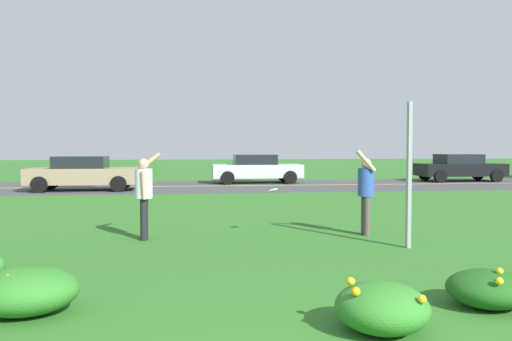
{
  "coord_description": "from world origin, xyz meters",
  "views": [
    {
      "loc": [
        -1.19,
        -2.31,
        1.87
      ],
      "look_at": [
        0.04,
        7.25,
        1.41
      ],
      "focal_mm": 36.23,
      "sensor_mm": 36.0,
      "label": 1
    }
  ],
  "objects_px": {
    "person_thrower_white_shirt": "(144,191)",
    "car_black_rightmost": "(460,167)",
    "sign_post_near_path": "(409,175)",
    "car_silver_center_right": "(256,169)",
    "car_tan_center_left": "(83,173)",
    "person_catcher_blue_shirt": "(366,189)",
    "frisbee_pale_blue": "(272,191)"
  },
  "relations": [
    {
      "from": "car_black_rightmost",
      "to": "person_thrower_white_shirt",
      "type": "bearing_deg",
      "value": -134.52
    },
    {
      "from": "person_catcher_blue_shirt",
      "to": "car_black_rightmost",
      "type": "distance_m",
      "value": 18.84
    },
    {
      "from": "sign_post_near_path",
      "to": "frisbee_pale_blue",
      "type": "distance_m",
      "value": 2.87
    },
    {
      "from": "car_tan_center_left",
      "to": "car_silver_center_right",
      "type": "bearing_deg",
      "value": 23.9
    },
    {
      "from": "person_thrower_white_shirt",
      "to": "sign_post_near_path",
      "type": "bearing_deg",
      "value": -16.79
    },
    {
      "from": "car_tan_center_left",
      "to": "car_silver_center_right",
      "type": "xyz_separation_m",
      "value": [
        7.82,
        3.47,
        0.0
      ]
    },
    {
      "from": "car_black_rightmost",
      "to": "person_catcher_blue_shirt",
      "type": "bearing_deg",
      "value": -124.45
    },
    {
      "from": "car_tan_center_left",
      "to": "person_thrower_white_shirt",
      "type": "bearing_deg",
      "value": -73.47
    },
    {
      "from": "person_catcher_blue_shirt",
      "to": "car_black_rightmost",
      "type": "relative_size",
      "value": 0.4
    },
    {
      "from": "sign_post_near_path",
      "to": "car_silver_center_right",
      "type": "relative_size",
      "value": 0.6
    },
    {
      "from": "person_catcher_blue_shirt",
      "to": "frisbee_pale_blue",
      "type": "relative_size",
      "value": 6.82
    },
    {
      "from": "sign_post_near_path",
      "to": "car_black_rightmost",
      "type": "bearing_deg",
      "value": 58.62
    },
    {
      "from": "frisbee_pale_blue",
      "to": "car_silver_center_right",
      "type": "relative_size",
      "value": 0.06
    },
    {
      "from": "car_black_rightmost",
      "to": "car_tan_center_left",
      "type": "bearing_deg",
      "value": -169.55
    },
    {
      "from": "person_thrower_white_shirt",
      "to": "person_catcher_blue_shirt",
      "type": "relative_size",
      "value": 0.97
    },
    {
      "from": "sign_post_near_path",
      "to": "person_thrower_white_shirt",
      "type": "relative_size",
      "value": 1.53
    },
    {
      "from": "car_tan_center_left",
      "to": "frisbee_pale_blue",
      "type": "bearing_deg",
      "value": -62.22
    },
    {
      "from": "person_catcher_blue_shirt",
      "to": "car_silver_center_right",
      "type": "height_order",
      "value": "person_catcher_blue_shirt"
    },
    {
      "from": "car_silver_center_right",
      "to": "person_catcher_blue_shirt",
      "type": "bearing_deg",
      "value": -88.86
    },
    {
      "from": "person_thrower_white_shirt",
      "to": "car_black_rightmost",
      "type": "distance_m",
      "value": 21.71
    },
    {
      "from": "car_tan_center_left",
      "to": "car_silver_center_right",
      "type": "height_order",
      "value": "same"
    },
    {
      "from": "car_silver_center_right",
      "to": "car_black_rightmost",
      "type": "height_order",
      "value": "same"
    },
    {
      "from": "person_catcher_blue_shirt",
      "to": "car_tan_center_left",
      "type": "bearing_deg",
      "value": 123.98
    },
    {
      "from": "car_tan_center_left",
      "to": "car_black_rightmost",
      "type": "xyz_separation_m",
      "value": [
        18.79,
        3.47,
        0.0
      ]
    },
    {
      "from": "car_silver_center_right",
      "to": "car_black_rightmost",
      "type": "relative_size",
      "value": 1.0
    },
    {
      "from": "sign_post_near_path",
      "to": "frisbee_pale_blue",
      "type": "bearing_deg",
      "value": 142.58
    },
    {
      "from": "sign_post_near_path",
      "to": "person_catcher_blue_shirt",
      "type": "xyz_separation_m",
      "value": [
        -0.32,
        1.42,
        -0.37
      ]
    },
    {
      "from": "person_thrower_white_shirt",
      "to": "car_tan_center_left",
      "type": "bearing_deg",
      "value": 106.53
    },
    {
      "from": "person_thrower_white_shirt",
      "to": "car_black_rightmost",
      "type": "xyz_separation_m",
      "value": [
        15.22,
        15.48,
        -0.24
      ]
    },
    {
      "from": "person_thrower_white_shirt",
      "to": "person_catcher_blue_shirt",
      "type": "xyz_separation_m",
      "value": [
        4.57,
        -0.05,
        -0.01
      ]
    },
    {
      "from": "frisbee_pale_blue",
      "to": "car_tan_center_left",
      "type": "relative_size",
      "value": 0.06
    },
    {
      "from": "person_catcher_blue_shirt",
      "to": "car_silver_center_right",
      "type": "relative_size",
      "value": 0.4
    }
  ]
}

